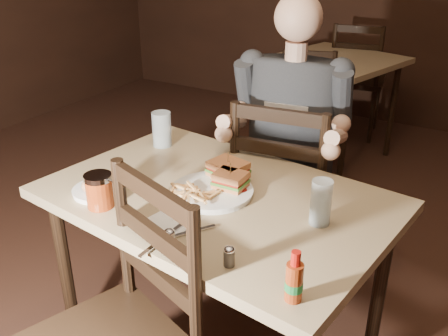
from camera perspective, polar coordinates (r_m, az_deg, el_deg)
The scene contains 23 objects.
room_shell at distance 1.35m, azimuth -8.47°, elevation 16.70°, with size 7.00×7.00×7.00m.
main_table at distance 1.78m, azimuth -0.83°, elevation -5.32°, with size 1.27×0.93×0.77m.
bg_table at distance 3.82m, azimuth 12.72°, elevation 10.91°, with size 0.98×0.98×0.77m.
chair_far at distance 2.32m, azimuth 7.30°, elevation -3.26°, with size 0.46×0.50×0.99m, color black, non-canonical shape.
bg_chair_far at distance 4.38m, azimuth 14.87°, elevation 9.75°, with size 0.44×0.48×0.95m, color black, non-canonical shape.
bg_chair_near at distance 3.39m, azimuth 9.27°, elevation 5.17°, with size 0.41×0.45×0.88m, color black, non-canonical shape.
diner at distance 2.10m, azimuth 7.63°, elevation 7.21°, with size 0.51×0.40×0.88m, color #292B2E, non-canonical shape.
dinner_plate at distance 1.74m, azimuth -1.41°, elevation -2.83°, with size 0.28×0.28×0.02m, color white.
sandwich_left at distance 1.80m, azimuth 0.48°, elevation 0.49°, with size 0.13×0.11×0.11m, color #D88951, non-canonical shape.
sandwich_right at distance 1.72m, azimuth 0.74°, elevation -0.94°, with size 0.11×0.09×0.10m, color #D88951, non-canonical shape.
fries_pile at distance 1.68m, azimuth -3.73°, elevation -2.81°, with size 0.22×0.16×0.04m, color #EEB773, non-canonical shape.
ketchup_dollop at distance 1.72m, azimuth 1.96°, elevation -2.52°, with size 0.04×0.04×0.01m, color maroon.
glass_left at distance 2.13m, azimuth -7.13°, elevation 4.42°, with size 0.08×0.08×0.15m, color silver.
glass_right at distance 1.57m, azimuth 11.01°, elevation -3.89°, with size 0.07×0.07×0.15m, color silver.
hot_sauce at distance 1.25m, azimuth 8.06°, elevation -12.14°, with size 0.04×0.04×0.14m, color maroon, non-canonical shape.
salt_shaker at distance 1.45m, azimuth -6.23°, elevation -8.18°, with size 0.03×0.03×0.06m, color white, non-canonical shape.
pepper_shaker at distance 1.38m, azimuth 0.60°, elevation -10.12°, with size 0.03×0.03×0.06m, color #38332D, non-canonical shape.
syrup_dispenser at distance 1.69m, azimuth -14.06°, elevation -2.54°, with size 0.09×0.09×0.12m, color maroon, non-canonical shape.
napkin at distance 1.57m, azimuth -6.78°, elevation -6.49°, with size 0.15×0.14×0.00m, color white.
knife at distance 1.51m, azimuth -6.80°, elevation -7.90°, with size 0.01×0.23×0.01m, color silver.
fork at distance 1.53m, azimuth -3.86°, elevation -7.29°, with size 0.01×0.17×0.01m, color silver.
side_plate at distance 1.80m, azimuth -14.12°, elevation -2.62°, with size 0.18×0.18×0.01m, color white.
bread_roll at distance 1.77m, azimuth -14.69°, elevation -2.03°, with size 0.09×0.07×0.05m, color tan.
Camera 1 is at (0.84, -1.04, 1.60)m, focal length 40.00 mm.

